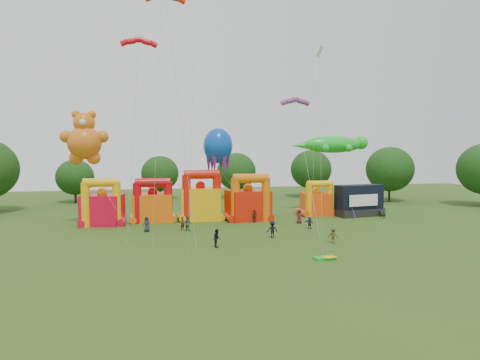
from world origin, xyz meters
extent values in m
plane|color=#2E4D15|center=(0.00, 0.00, 0.00)|extent=(160.00, 160.00, 0.00)
cylinder|color=#352314|center=(36.41, 42.02, 1.86)|extent=(0.44, 0.44, 3.72)
ellipsoid|color=#193D12|center=(36.41, 42.02, 6.41)|extent=(9.30, 9.30, 8.89)
cylinder|color=#352314|center=(23.93, 52.40, 1.75)|extent=(0.44, 0.44, 3.51)
ellipsoid|color=#193D12|center=(23.93, 52.40, 6.04)|extent=(8.77, 8.78, 8.39)
cylinder|color=#352314|center=(7.77, 54.05, 1.65)|extent=(0.44, 0.44, 3.30)
ellipsoid|color=#193D12|center=(7.77, 54.05, 5.68)|extent=(8.25, 8.25, 7.88)
cylinder|color=#352314|center=(-8.06, 56.03, 1.55)|extent=(0.44, 0.44, 3.09)
ellipsoid|color=#193D12|center=(-8.06, 56.03, 5.32)|extent=(7.73, 7.72, 7.38)
cylinder|color=#352314|center=(-24.35, 53.31, 1.44)|extent=(0.44, 0.44, 2.88)
ellipsoid|color=#193D12|center=(-24.35, 53.31, 4.96)|extent=(7.20, 7.20, 6.88)
cube|color=red|center=(-16.86, 26.25, 2.06)|extent=(5.94, 5.21, 4.12)
cylinder|color=#FFB20D|center=(-18.84, 24.78, 2.94)|extent=(1.12, 1.12, 5.89)
cylinder|color=#FFB20D|center=(-14.88, 24.78, 2.94)|extent=(1.12, 1.12, 5.89)
cylinder|color=#FFB20D|center=(-16.86, 24.78, 5.89)|extent=(4.52, 1.17, 1.17)
sphere|color=#FFB20D|center=(-16.86, 26.25, 4.42)|extent=(1.40, 1.40, 1.40)
cube|color=orange|center=(-10.11, 27.86, 1.98)|extent=(5.65, 4.61, 3.96)
cylinder|color=red|center=(-12.23, 26.28, 2.83)|extent=(1.20, 1.20, 5.66)
cylinder|color=red|center=(-7.99, 26.28, 2.83)|extent=(1.20, 1.20, 5.66)
cylinder|color=red|center=(-10.11, 26.28, 5.66)|extent=(4.84, 1.26, 1.26)
sphere|color=red|center=(-10.11, 27.86, 4.26)|extent=(1.40, 1.40, 1.40)
cube|color=#F6AE0C|center=(-3.26, 27.74, 2.35)|extent=(5.91, 4.88, 4.70)
cylinder|color=red|center=(-5.44, 26.11, 3.36)|extent=(1.23, 1.23, 6.72)
cylinder|color=red|center=(-1.07, 26.11, 3.36)|extent=(1.23, 1.23, 6.72)
cylinder|color=red|center=(-3.26, 26.11, 6.72)|extent=(4.98, 1.29, 1.29)
sphere|color=red|center=(-3.26, 27.74, 5.00)|extent=(1.40, 1.40, 1.40)
cube|color=red|center=(3.49, 26.00, 2.17)|extent=(6.38, 5.43, 4.33)
cylinder|color=orange|center=(1.26, 24.34, 3.09)|extent=(1.26, 1.26, 6.19)
cylinder|color=orange|center=(5.73, 24.34, 3.09)|extent=(1.26, 1.26, 6.19)
cylinder|color=orange|center=(3.49, 24.34, 6.19)|extent=(5.10, 1.32, 1.32)
sphere|color=orange|center=(3.49, 26.00, 4.63)|extent=(1.40, 1.40, 1.40)
cube|color=#FA490D|center=(15.01, 28.13, 1.76)|extent=(4.93, 4.17, 3.51)
cylinder|color=#FFB90D|center=(13.26, 26.83, 2.51)|extent=(0.99, 0.99, 5.02)
cylinder|color=#FFB90D|center=(16.75, 26.83, 2.51)|extent=(0.99, 0.99, 5.02)
cylinder|color=#FFB90D|center=(15.01, 26.83, 5.02)|extent=(3.99, 1.03, 1.03)
sphere|color=#FFB90D|center=(15.01, 28.13, 3.81)|extent=(1.40, 1.40, 1.40)
cube|color=black|center=(21.16, 25.71, 0.55)|extent=(7.77, 3.86, 1.10)
cube|color=black|center=(21.16, 25.91, 2.96)|extent=(7.72, 3.50, 3.72)
cube|color=white|center=(21.16, 24.46, 2.59)|extent=(5.09, 0.84, 1.75)
cylinder|color=black|center=(18.19, 24.60, 0.40)|extent=(0.30, 0.90, 0.90)
cylinder|color=black|center=(24.14, 24.60, 0.40)|extent=(0.30, 0.90, 0.90)
sphere|color=orange|center=(-18.89, 25.78, 11.16)|extent=(4.41, 4.41, 4.41)
sphere|color=orange|center=(-18.89, 25.78, 13.77)|extent=(2.81, 2.81, 2.81)
sphere|color=orange|center=(-19.89, 25.78, 14.88)|extent=(1.10, 1.10, 1.10)
sphere|color=orange|center=(-17.89, 25.78, 14.88)|extent=(1.10, 1.10, 1.10)
sphere|color=orange|center=(-21.20, 25.78, 11.97)|extent=(1.61, 1.61, 1.61)
sphere|color=orange|center=(-16.58, 25.78, 11.97)|extent=(1.61, 1.61, 1.61)
sphere|color=orange|center=(-19.99, 25.78, 9.16)|extent=(1.81, 1.81, 1.81)
sphere|color=orange|center=(-17.79, 25.78, 9.16)|extent=(1.81, 1.81, 1.81)
sphere|color=white|center=(-18.89, 24.42, 13.77)|extent=(0.80, 0.80, 0.80)
ellipsoid|color=green|center=(19.40, 31.83, 11.13)|extent=(10.52, 3.29, 2.79)
sphere|color=green|center=(24.54, 31.83, 11.43)|extent=(2.26, 2.26, 2.26)
cone|color=green|center=(14.06, 31.83, 10.92)|extent=(4.11, 1.64, 1.64)
sphere|color=green|center=(21.46, 33.47, 10.51)|extent=(1.23, 1.23, 1.23)
sphere|color=green|center=(21.46, 30.19, 10.51)|extent=(1.23, 1.23, 1.23)
sphere|color=green|center=(17.35, 33.47, 10.51)|extent=(1.23, 1.23, 1.23)
sphere|color=green|center=(17.35, 30.19, 10.51)|extent=(1.23, 1.23, 1.23)
ellipsoid|color=#0B45AB|center=(-0.16, 30.50, 10.84)|extent=(4.49, 4.49, 5.39)
cone|color=#591E8C|center=(1.30, 30.50, 8.38)|extent=(1.01, 1.01, 3.59)
cone|color=#591E8C|center=(0.57, 31.76, 8.38)|extent=(1.01, 1.01, 3.59)
cone|color=#591E8C|center=(-0.89, 31.76, 8.38)|extent=(1.01, 1.01, 3.59)
cone|color=#591E8C|center=(-1.62, 30.50, 8.38)|extent=(1.01, 1.01, 3.59)
cone|color=#591E8C|center=(-0.89, 29.23, 8.38)|extent=(1.01, 1.01, 3.59)
cone|color=#591E8C|center=(0.57, 29.23, 8.38)|extent=(1.01, 1.01, 3.59)
cube|color=white|center=(8.05, 11.12, 21.13)|extent=(1.02, 1.02, 1.10)
cube|color=green|center=(5.09, 2.39, 0.12)|extent=(2.08, 1.16, 0.24)
cube|color=yellow|center=(5.49, 2.09, 0.26)|extent=(1.25, 0.70, 0.10)
imported|color=#23253A|center=(-11.02, 19.82, 0.97)|extent=(1.11, 0.95, 1.93)
imported|color=#55181E|center=(-6.56, 19.80, 0.88)|extent=(0.77, 0.73, 1.77)
imported|color=#1D492F|center=(-5.94, 19.41, 0.94)|extent=(1.11, 1.16, 1.88)
imported|color=black|center=(3.21, 12.86, 0.97)|extent=(1.30, 0.80, 1.95)
imported|color=#3D2E18|center=(3.89, 23.55, 0.89)|extent=(1.02, 1.06, 1.77)
imported|color=#282C43|center=(9.60, 17.36, 0.78)|extent=(1.10, 1.49, 1.56)
imported|color=#5B1A1E|center=(9.73, 21.43, 0.99)|extent=(1.01, 0.69, 1.98)
imported|color=#163829|center=(23.46, 22.42, 0.85)|extent=(0.71, 0.58, 1.69)
imported|color=black|center=(-3.84, 9.60, 0.96)|extent=(0.80, 0.99, 1.92)
imported|color=#46361C|center=(8.90, 8.71, 0.85)|extent=(1.25, 1.17, 1.70)
camera|label=1|loc=(-11.17, -34.19, 10.17)|focal=32.00mm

